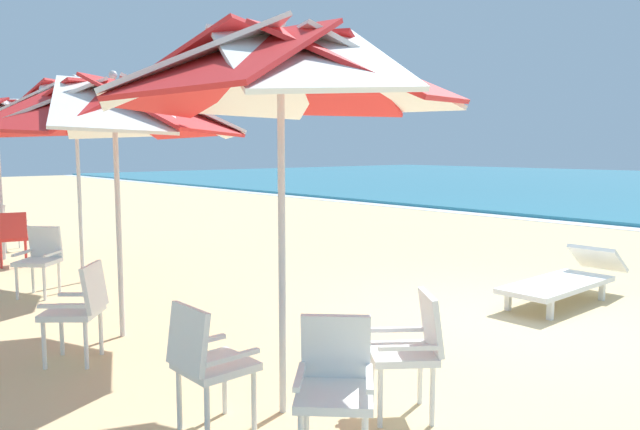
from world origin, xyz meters
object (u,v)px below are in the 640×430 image
object	(u,v)px
plastic_chair_3	(80,306)
beach_umbrella_2	(75,104)
plastic_chair_2	(335,382)
plastic_chair_4	(40,257)
beach_umbrella_0	(281,73)
plastic_chair_1	(411,346)
plastic_chair_0	(206,359)
sun_lounger_1	(566,279)
plastic_chair_6	(8,224)
beach_umbrella_1	(114,110)
plastic_chair_5	(12,235)

from	to	relation	value
plastic_chair_3	beach_umbrella_2	xyz separation A→B (m)	(-3.15, 1.14, 1.95)
plastic_chair_2	plastic_chair_4	distance (m)	5.44
beach_umbrella_0	plastic_chair_2	size ratio (longest dim) A/B	3.14
plastic_chair_1	plastic_chair_4	bearing A→B (deg)	-170.82
plastic_chair_0	sun_lounger_1	bearing A→B (deg)	90.75
plastic_chair_4	plastic_chair_6	xyz separation A→B (m)	(-3.89, 0.58, 0.00)
plastic_chair_0	beach_umbrella_1	world-z (taller)	beach_umbrella_1
plastic_chair_5	beach_umbrella_0	bearing A→B (deg)	-0.28
plastic_chair_2	beach_umbrella_1	size ratio (longest dim) A/B	0.33
plastic_chair_0	plastic_chair_4	world-z (taller)	same
beach_umbrella_2	sun_lounger_1	bearing A→B (deg)	38.75
plastic_chair_6	sun_lounger_1	xyz separation A→B (m)	(8.44, 4.06, -0.22)
plastic_chair_1	sun_lounger_1	xyz separation A→B (m)	(-0.76, 3.78, -0.22)
plastic_chair_4	plastic_chair_1	bearing A→B (deg)	9.18
plastic_chair_0	plastic_chair_4	bearing A→B (deg)	175.70
beach_umbrella_0	plastic_chair_6	world-z (taller)	beach_umbrella_0
plastic_chair_6	sun_lounger_1	world-z (taller)	plastic_chair_6
plastic_chair_0	plastic_chair_2	distance (m)	0.90
beach_umbrella_0	plastic_chair_4	distance (m)	5.05
plastic_chair_2	sun_lounger_1	bearing A→B (deg)	100.83
plastic_chair_5	plastic_chair_2	bearing A→B (deg)	-1.68
plastic_chair_5	plastic_chair_6	world-z (taller)	same
beach_umbrella_0	plastic_chair_0	distance (m)	1.94
beach_umbrella_0	beach_umbrella_2	world-z (taller)	beach_umbrella_2
beach_umbrella_1	beach_umbrella_0	bearing A→B (deg)	3.34
plastic_chair_0	plastic_chair_2	xyz separation A→B (m)	(0.82, 0.37, 0.00)
plastic_chair_0	beach_umbrella_2	size ratio (longest dim) A/B	0.31
plastic_chair_1	plastic_chair_3	world-z (taller)	same
sun_lounger_1	plastic_chair_3	bearing A→B (deg)	-109.47
beach_umbrella_0	plastic_chair_3	xyz separation A→B (m)	(-1.95, -0.70, -1.85)
plastic_chair_1	beach_umbrella_1	distance (m)	3.57
plastic_chair_2	beach_umbrella_1	world-z (taller)	beach_umbrella_1
plastic_chair_3	plastic_chair_4	bearing A→B (deg)	169.99
beach_umbrella_0	plastic_chair_3	size ratio (longest dim) A/B	3.14
plastic_chair_1	plastic_chair_6	world-z (taller)	same
beach_umbrella_1	plastic_chair_4	xyz separation A→B (m)	(-2.29, -0.08, -1.72)
beach_umbrella_0	plastic_chair_5	xyz separation A→B (m)	(-6.95, 0.03, -1.85)
beach_umbrella_2	plastic_chair_5	bearing A→B (deg)	-167.58
plastic_chair_0	beach_umbrella_0	bearing A→B (deg)	82.60
plastic_chair_1	plastic_chair_6	bearing A→B (deg)	-178.28
plastic_chair_2	plastic_chair_6	size ratio (longest dim) A/B	1.00
beach_umbrella_1	plastic_chair_6	world-z (taller)	beach_umbrella_1
beach_umbrella_0	plastic_chair_1	size ratio (longest dim) A/B	3.14
plastic_chair_2	plastic_chair_5	bearing A→B (deg)	178.32
plastic_chair_2	plastic_chair_6	world-z (taller)	same
beach_umbrella_1	beach_umbrella_2	xyz separation A→B (m)	(-2.69, 0.58, 0.24)
beach_umbrella_0	beach_umbrella_2	size ratio (longest dim) A/B	0.96
plastic_chair_4	sun_lounger_1	xyz separation A→B (m)	(4.56, 4.64, -0.22)
sun_lounger_1	beach_umbrella_2	bearing A→B (deg)	-141.25
beach_umbrella_0	plastic_chair_2	distance (m)	2.01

